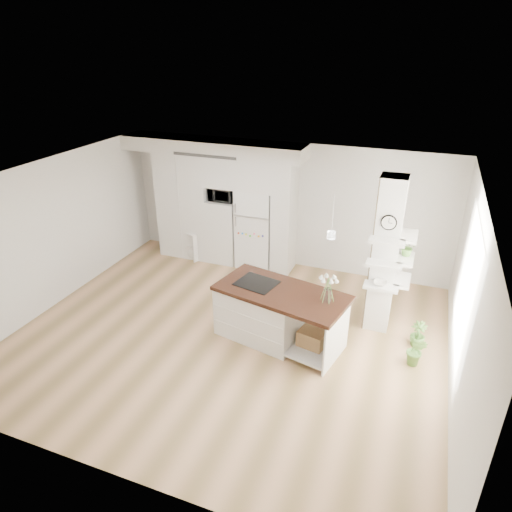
{
  "coord_description": "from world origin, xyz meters",
  "views": [
    {
      "loc": [
        2.72,
        -5.84,
        4.6
      ],
      "look_at": [
        0.15,
        0.9,
        1.12
      ],
      "focal_mm": 32.0,
      "sensor_mm": 36.0,
      "label": 1
    }
  ],
  "objects_px": {
    "kitchen_island": "(268,311)",
    "refrigerator": "(256,228)",
    "bookshelf": "(192,246)",
    "floor_plant_a": "(416,351)"
  },
  "relations": [
    {
      "from": "kitchen_island",
      "to": "bookshelf",
      "type": "xyz_separation_m",
      "value": [
        -2.65,
        2.27,
        -0.2
      ]
    },
    {
      "from": "bookshelf",
      "to": "refrigerator",
      "type": "bearing_deg",
      "value": 30.07
    },
    {
      "from": "refrigerator",
      "to": "floor_plant_a",
      "type": "xyz_separation_m",
      "value": [
        3.52,
        -2.39,
        -0.61
      ]
    },
    {
      "from": "kitchen_island",
      "to": "floor_plant_a",
      "type": "height_order",
      "value": "kitchen_island"
    },
    {
      "from": "refrigerator",
      "to": "bookshelf",
      "type": "distance_m",
      "value": 1.62
    },
    {
      "from": "refrigerator",
      "to": "floor_plant_a",
      "type": "bearing_deg",
      "value": -34.09
    },
    {
      "from": "bookshelf",
      "to": "kitchen_island",
      "type": "bearing_deg",
      "value": -17.85
    },
    {
      "from": "refrigerator",
      "to": "kitchen_island",
      "type": "xyz_separation_m",
      "value": [
        1.15,
        -2.46,
        -0.38
      ]
    },
    {
      "from": "kitchen_island",
      "to": "refrigerator",
      "type": "bearing_deg",
      "value": 127.04
    },
    {
      "from": "kitchen_island",
      "to": "bookshelf",
      "type": "relative_size",
      "value": 3.47
    }
  ]
}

